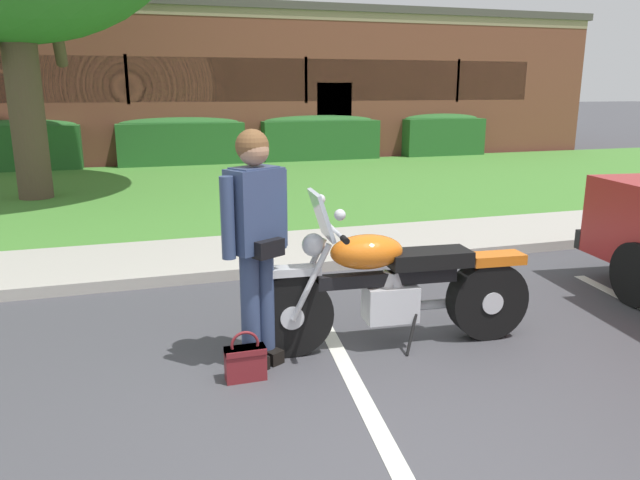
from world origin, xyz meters
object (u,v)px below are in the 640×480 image
at_px(rider_person, 256,232).
at_px(hedge_right, 441,134).
at_px(hedge_center_right, 319,137).
at_px(brick_building, 127,84).
at_px(hedge_center_left, 181,141).
at_px(motorcycle, 403,286).
at_px(handbag, 245,360).
at_px(hedge_left, 22,145).

relative_size(rider_person, hedge_right, 0.71).
distance_m(hedge_center_right, brick_building, 7.86).
distance_m(hedge_center_right, hedge_right, 3.72).
distance_m(hedge_center_left, hedge_center_right, 3.72).
xyz_separation_m(motorcycle, brick_building, (-1.92, 17.85, 1.58)).
bearing_deg(handbag, rider_person, 58.17).
height_order(motorcycle, hedge_left, motorcycle).
height_order(motorcycle, hedge_center_left, motorcycle).
bearing_deg(hedge_right, hedge_center_left, 180.00).
bearing_deg(hedge_center_right, handbag, -109.49).
xyz_separation_m(motorcycle, rider_person, (-1.14, 0.01, 0.50)).
xyz_separation_m(hedge_center_left, hedge_center_right, (3.72, 0.00, 0.00)).
relative_size(handbag, hedge_left, 0.14).
bearing_deg(hedge_center_right, hedge_right, -0.00).
xyz_separation_m(rider_person, hedge_center_right, (4.14, 11.88, -0.34)).
distance_m(rider_person, handbag, 0.89).
relative_size(hedge_center_right, brick_building, 0.12).
bearing_deg(hedge_right, hedge_center_right, 180.00).
bearing_deg(hedge_right, motorcycle, -119.48).
bearing_deg(motorcycle, hedge_left, 110.41).
distance_m(handbag, hedge_center_right, 12.86).
xyz_separation_m(handbag, hedge_left, (-3.15, 12.11, 0.51)).
height_order(handbag, brick_building, brick_building).
bearing_deg(brick_building, hedge_right, -34.55).
relative_size(motorcycle, hedge_right, 0.93).
distance_m(rider_person, hedge_right, 14.25).
bearing_deg(hedge_center_left, rider_person, -92.06).
relative_size(hedge_left, hedge_center_left, 0.84).
relative_size(hedge_center_left, hedge_right, 1.31).
relative_size(rider_person, hedge_center_right, 0.53).
xyz_separation_m(handbag, hedge_center_right, (4.29, 12.11, 0.51)).
bearing_deg(hedge_left, hedge_center_right, 0.00).
bearing_deg(brick_building, hedge_center_right, -50.38).
relative_size(rider_person, hedge_left, 0.64).
distance_m(motorcycle, hedge_center_left, 11.92).
bearing_deg(rider_person, hedge_left, 105.47).
distance_m(hedge_left, brick_building, 6.61).
relative_size(motorcycle, hedge_center_left, 0.71).
height_order(rider_person, hedge_left, rider_person).
bearing_deg(rider_person, hedge_right, 56.52).
xyz_separation_m(hedge_center_left, brick_building, (-1.21, 5.95, 1.42)).
bearing_deg(hedge_right, brick_building, 145.45).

